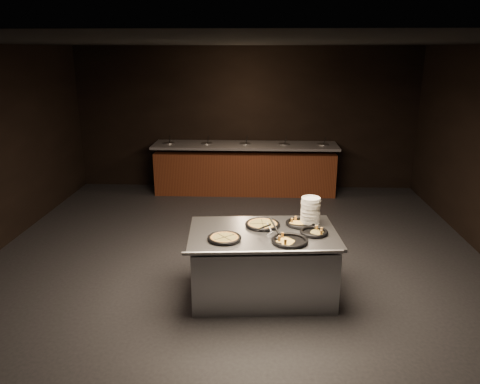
{
  "coord_description": "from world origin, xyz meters",
  "views": [
    {
      "loc": [
        0.32,
        -5.67,
        2.83
      ],
      "look_at": [
        0.05,
        0.3,
        1.0
      ],
      "focal_mm": 35.0,
      "sensor_mm": 36.0,
      "label": 1
    }
  ],
  "objects_px": {
    "serving_counter": "(263,265)",
    "pan_veggie_whole": "(224,238)",
    "pan_cheese_whole": "(262,224)",
    "plate_stack": "(310,211)"
  },
  "relations": [
    {
      "from": "pan_veggie_whole",
      "to": "serving_counter",
      "type": "bearing_deg",
      "value": 30.63
    },
    {
      "from": "pan_cheese_whole",
      "to": "pan_veggie_whole",
      "type": "bearing_deg",
      "value": -133.55
    },
    {
      "from": "serving_counter",
      "to": "pan_cheese_whole",
      "type": "relative_size",
      "value": 4.27
    },
    {
      "from": "serving_counter",
      "to": "pan_veggie_whole",
      "type": "relative_size",
      "value": 4.7
    },
    {
      "from": "plate_stack",
      "to": "serving_counter",
      "type": "bearing_deg",
      "value": -152.05
    },
    {
      "from": "plate_stack",
      "to": "pan_cheese_whole",
      "type": "distance_m",
      "value": 0.6
    },
    {
      "from": "pan_veggie_whole",
      "to": "pan_cheese_whole",
      "type": "relative_size",
      "value": 0.91
    },
    {
      "from": "serving_counter",
      "to": "plate_stack",
      "type": "height_order",
      "value": "plate_stack"
    },
    {
      "from": "pan_veggie_whole",
      "to": "pan_cheese_whole",
      "type": "bearing_deg",
      "value": 46.45
    },
    {
      "from": "plate_stack",
      "to": "pan_veggie_whole",
      "type": "bearing_deg",
      "value": -150.88
    }
  ]
}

